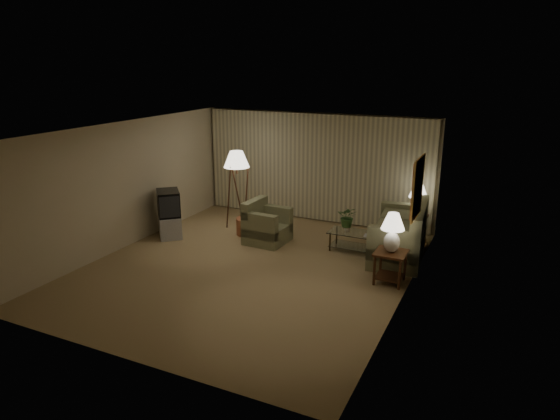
{
  "coord_description": "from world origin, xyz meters",
  "views": [
    {
      "loc": [
        4.42,
        -7.97,
        3.92
      ],
      "look_at": [
        0.37,
        0.6,
        1.06
      ],
      "focal_mm": 32.0,
      "sensor_mm": 36.0,
      "label": 1
    }
  ],
  "objects_px": {
    "floor_lamp": "(237,188)",
    "sofa": "(399,236)",
    "tv_cabinet": "(170,225)",
    "side_table_near": "(390,261)",
    "vase": "(347,228)",
    "side_table_far": "(416,224)",
    "crt_tv": "(168,203)",
    "ottoman": "(249,226)",
    "table_lamp_far": "(418,197)",
    "armchair": "(267,226)",
    "table_lamp_near": "(393,229)",
    "coffee_table": "(354,239)"
  },
  "relations": [
    {
      "from": "coffee_table",
      "to": "ottoman",
      "type": "relative_size",
      "value": 1.8
    },
    {
      "from": "side_table_near",
      "to": "tv_cabinet",
      "type": "height_order",
      "value": "side_table_near"
    },
    {
      "from": "table_lamp_near",
      "to": "coffee_table",
      "type": "xyz_separation_m",
      "value": [
        -1.07,
        1.25,
        -0.76
      ]
    },
    {
      "from": "ottoman",
      "to": "vase",
      "type": "distance_m",
      "value": 2.4
    },
    {
      "from": "sofa",
      "to": "vase",
      "type": "height_order",
      "value": "sofa"
    },
    {
      "from": "tv_cabinet",
      "to": "side_table_near",
      "type": "bearing_deg",
      "value": 44.5
    },
    {
      "from": "sofa",
      "to": "armchair",
      "type": "distance_m",
      "value": 2.85
    },
    {
      "from": "ottoman",
      "to": "tv_cabinet",
      "type": "bearing_deg",
      "value": -151.14
    },
    {
      "from": "ottoman",
      "to": "side_table_near",
      "type": "bearing_deg",
      "value": -18.92
    },
    {
      "from": "sofa",
      "to": "crt_tv",
      "type": "height_order",
      "value": "crt_tv"
    },
    {
      "from": "coffee_table",
      "to": "armchair",
      "type": "bearing_deg",
      "value": -170.73
    },
    {
      "from": "tv_cabinet",
      "to": "crt_tv",
      "type": "distance_m",
      "value": 0.54
    },
    {
      "from": "coffee_table",
      "to": "floor_lamp",
      "type": "xyz_separation_m",
      "value": [
        -3.01,
        0.31,
        0.71
      ]
    },
    {
      "from": "sofa",
      "to": "floor_lamp",
      "type": "height_order",
      "value": "floor_lamp"
    },
    {
      "from": "side_table_far",
      "to": "coffee_table",
      "type": "bearing_deg",
      "value": -132.23
    },
    {
      "from": "side_table_far",
      "to": "floor_lamp",
      "type": "xyz_separation_m",
      "value": [
        -4.08,
        -0.87,
        0.59
      ]
    },
    {
      "from": "tv_cabinet",
      "to": "vase",
      "type": "bearing_deg",
      "value": 61.08
    },
    {
      "from": "table_lamp_far",
      "to": "vase",
      "type": "distance_m",
      "value": 1.78
    },
    {
      "from": "tv_cabinet",
      "to": "side_table_far",
      "type": "bearing_deg",
      "value": 70.17
    },
    {
      "from": "table_lamp_far",
      "to": "floor_lamp",
      "type": "relative_size",
      "value": 0.38
    },
    {
      "from": "armchair",
      "to": "side_table_near",
      "type": "distance_m",
      "value": 3.12
    },
    {
      "from": "floor_lamp",
      "to": "vase",
      "type": "relative_size",
      "value": 13.68
    },
    {
      "from": "coffee_table",
      "to": "crt_tv",
      "type": "xyz_separation_m",
      "value": [
        -4.13,
        -0.89,
        0.51
      ]
    },
    {
      "from": "crt_tv",
      "to": "table_lamp_near",
      "type": "bearing_deg",
      "value": 44.5
    },
    {
      "from": "coffee_table",
      "to": "tv_cabinet",
      "type": "height_order",
      "value": "tv_cabinet"
    },
    {
      "from": "vase",
      "to": "side_table_far",
      "type": "bearing_deg",
      "value": 44.02
    },
    {
      "from": "sofa",
      "to": "vase",
      "type": "xyz_separation_m",
      "value": [
        -1.07,
        -0.1,
        0.04
      ]
    },
    {
      "from": "table_lamp_far",
      "to": "crt_tv",
      "type": "bearing_deg",
      "value": -158.25
    },
    {
      "from": "armchair",
      "to": "side_table_far",
      "type": "bearing_deg",
      "value": -60.45
    },
    {
      "from": "sofa",
      "to": "vase",
      "type": "relative_size",
      "value": 15.9
    },
    {
      "from": "sofa",
      "to": "side_table_near",
      "type": "height_order",
      "value": "sofa"
    },
    {
      "from": "side_table_far",
      "to": "vase",
      "type": "bearing_deg",
      "value": -135.98
    },
    {
      "from": "crt_tv",
      "to": "ottoman",
      "type": "height_order",
      "value": "crt_tv"
    },
    {
      "from": "table_lamp_near",
      "to": "floor_lamp",
      "type": "relative_size",
      "value": 0.39
    },
    {
      "from": "floor_lamp",
      "to": "side_table_far",
      "type": "bearing_deg",
      "value": 11.98
    },
    {
      "from": "tv_cabinet",
      "to": "floor_lamp",
      "type": "relative_size",
      "value": 0.48
    },
    {
      "from": "armchair",
      "to": "table_lamp_near",
      "type": "distance_m",
      "value": 3.18
    },
    {
      "from": "armchair",
      "to": "side_table_far",
      "type": "height_order",
      "value": "armchair"
    },
    {
      "from": "side_table_near",
      "to": "tv_cabinet",
      "type": "distance_m",
      "value": 5.21
    },
    {
      "from": "tv_cabinet",
      "to": "vase",
      "type": "distance_m",
      "value": 4.08
    },
    {
      "from": "side_table_near",
      "to": "table_lamp_near",
      "type": "relative_size",
      "value": 0.82
    },
    {
      "from": "floor_lamp",
      "to": "ottoman",
      "type": "distance_m",
      "value": 0.98
    },
    {
      "from": "sofa",
      "to": "table_lamp_far",
      "type": "bearing_deg",
      "value": 166.4
    },
    {
      "from": "armchair",
      "to": "coffee_table",
      "type": "distance_m",
      "value": 1.93
    },
    {
      "from": "side_table_near",
      "to": "vase",
      "type": "relative_size",
      "value": 4.38
    },
    {
      "from": "table_lamp_far",
      "to": "floor_lamp",
      "type": "distance_m",
      "value": 4.18
    },
    {
      "from": "floor_lamp",
      "to": "sofa",
      "type": "bearing_deg",
      "value": -3.12
    },
    {
      "from": "armchair",
      "to": "side_table_near",
      "type": "relative_size",
      "value": 1.62
    },
    {
      "from": "crt_tv",
      "to": "ottoman",
      "type": "distance_m",
      "value": 1.92
    },
    {
      "from": "table_lamp_far",
      "to": "sofa",
      "type": "bearing_deg",
      "value": -97.9
    }
  ]
}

